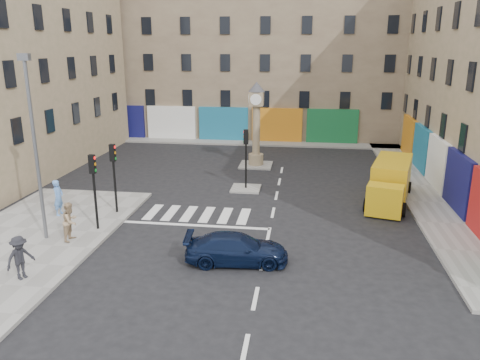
% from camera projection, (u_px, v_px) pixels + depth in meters
% --- Properties ---
extents(ground, '(120.00, 120.00, 0.00)m').
position_uv_depth(ground, '(267.00, 242.00, 21.60)').
color(ground, black).
rests_on(ground, ground).
extents(sidewalk_left, '(7.00, 16.00, 0.15)m').
position_uv_depth(sidewalk_left, '(21.00, 245.00, 21.13)').
color(sidewalk_left, gray).
rests_on(sidewalk_left, ground).
extents(sidewalk_right, '(2.60, 30.00, 0.15)m').
position_uv_depth(sidewalk_right, '(415.00, 186.00, 29.93)').
color(sidewalk_right, gray).
rests_on(sidewalk_right, ground).
extents(sidewalk_far, '(32.00, 2.40, 0.15)m').
position_uv_depth(sidewalk_far, '(244.00, 142.00, 43.22)').
color(sidewalk_far, gray).
rests_on(sidewalk_far, ground).
extents(island_near, '(1.80, 1.80, 0.12)m').
position_uv_depth(island_near, '(246.00, 189.00, 29.45)').
color(island_near, gray).
rests_on(island_near, ground).
extents(island_far, '(2.40, 2.40, 0.12)m').
position_uv_depth(island_far, '(256.00, 165.00, 35.16)').
color(island_far, gray).
rests_on(island_far, ground).
extents(building_far, '(32.00, 10.00, 17.00)m').
position_uv_depth(building_far, '(252.00, 47.00, 46.37)').
color(building_far, '#8C795D').
rests_on(building_far, ground).
extents(building_left, '(8.00, 20.00, 15.00)m').
position_uv_depth(building_left, '(18.00, 63.00, 33.43)').
color(building_left, tan).
rests_on(building_left, ground).
extents(traffic_light_left_near, '(0.28, 0.22, 3.70)m').
position_uv_depth(traffic_light_left_near, '(94.00, 180.00, 22.15)').
color(traffic_light_left_near, black).
rests_on(traffic_light_left_near, sidewalk_left).
extents(traffic_light_left_far, '(0.28, 0.22, 3.70)m').
position_uv_depth(traffic_light_left_far, '(114.00, 167.00, 24.44)').
color(traffic_light_left_far, black).
rests_on(traffic_light_left_far, sidewalk_left).
extents(traffic_light_island, '(0.28, 0.22, 3.70)m').
position_uv_depth(traffic_light_island, '(246.00, 149.00, 28.74)').
color(traffic_light_island, black).
rests_on(traffic_light_island, island_near).
extents(lamp_post, '(0.50, 0.25, 8.30)m').
position_uv_depth(lamp_post, '(34.00, 140.00, 20.47)').
color(lamp_post, '#595B60').
rests_on(lamp_post, sidewalk_left).
extents(clock_pillar, '(1.20, 1.20, 6.10)m').
position_uv_depth(clock_pillar, '(256.00, 119.00, 34.18)').
color(clock_pillar, tan).
rests_on(clock_pillar, island_far).
extents(navy_sedan, '(4.45, 2.19, 1.24)m').
position_uv_depth(navy_sedan, '(237.00, 249.00, 19.46)').
color(navy_sedan, black).
rests_on(navy_sedan, ground).
extents(yellow_van, '(3.46, 6.63, 2.31)m').
position_uv_depth(yellow_van, '(390.00, 182.00, 27.02)').
color(yellow_van, gold).
rests_on(yellow_van, ground).
extents(pedestrian_blue, '(0.47, 0.70, 1.89)m').
position_uv_depth(pedestrian_blue, '(58.00, 198.00, 24.45)').
color(pedestrian_blue, '#5C8DD3').
rests_on(pedestrian_blue, sidewalk_left).
extents(pedestrian_tan, '(0.72, 0.91, 1.81)m').
position_uv_depth(pedestrian_tan, '(70.00, 221.00, 21.28)').
color(pedestrian_tan, tan).
rests_on(pedestrian_tan, sidewalk_left).
extents(pedestrian_dark, '(1.08, 1.29, 1.74)m').
position_uv_depth(pedestrian_dark, '(20.00, 258.00, 17.74)').
color(pedestrian_dark, black).
rests_on(pedestrian_dark, sidewalk_left).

